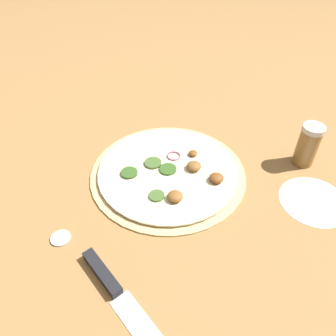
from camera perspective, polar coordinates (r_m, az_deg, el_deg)
ground_plane at (r=0.77m, az=0.00°, el=-0.98°), size 3.00×3.00×0.00m
pizza at (r=0.76m, az=0.12°, el=-0.71°), size 0.36×0.36×0.03m
knife at (r=0.59m, az=-9.38°, el=-20.09°), size 0.23×0.18×0.02m
spice_jar at (r=0.83m, az=23.18°, el=3.72°), size 0.05×0.05×0.11m
loose_cap at (r=0.67m, az=-18.25°, el=-11.43°), size 0.04×0.04×0.01m
flour_patch at (r=0.77m, az=24.07°, el=-5.26°), size 0.15×0.15×0.00m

